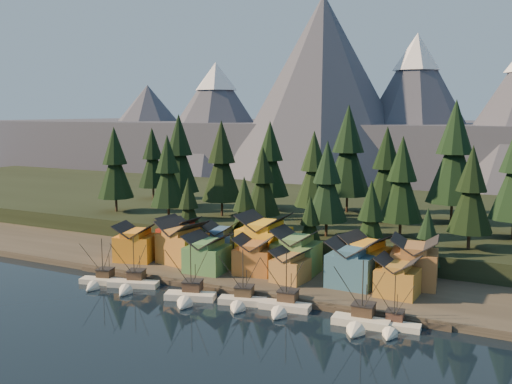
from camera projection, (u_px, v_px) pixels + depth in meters
The scene contains 44 objects.
ground at pixel (196, 321), 97.90m from camera, with size 500.00×500.00×0.00m, color black.
shore_strip at pixel (290, 262), 133.05m from camera, with size 400.00×50.00×1.50m, color #342E26.
hillside at pixel (355, 218), 176.81m from camera, with size 420.00×100.00×6.00m, color black.
dock at pixel (242, 291), 112.37m from camera, with size 80.00×4.00×1.00m, color #483E33.
mountain_ridge at pixel (422, 131), 284.42m from camera, with size 560.00×190.00×90.00m.
boat_0 at pixel (99, 276), 117.84m from camera, with size 9.67×10.12×10.58m.
boat_1 at pixel (131, 279), 115.65m from camera, with size 11.04×11.47×11.27m.
boat_2 at pixel (189, 289), 107.78m from camera, with size 10.33×10.90×12.07m.
boat_3 at pixel (241, 294), 105.31m from camera, with size 9.45×10.02×11.35m.
boat_4 at pixel (283, 299), 102.30m from camera, with size 9.77×10.44×11.77m.
boat_5 at pixel (360, 313), 94.47m from camera, with size 9.99×10.78×12.40m.
boat_6 at pixel (393, 320), 93.23m from camera, with size 9.24×9.95×9.85m.
house_front_0 at pixel (136, 241), 131.68m from camera, with size 10.27×9.94×8.49m.
house_front_1 at pixel (182, 241), 129.47m from camera, with size 10.61×10.30×9.63m.
house_front_2 at pixel (207, 252), 122.37m from camera, with size 8.67×8.73×8.12m.
house_front_3 at pixel (254, 254), 120.73m from camera, with size 8.96×8.66×7.96m.
house_front_4 at pixel (290, 264), 115.26m from camera, with size 7.08×7.54×6.60m.
house_front_5 at pixel (352, 262), 111.79m from camera, with size 9.06×8.28×9.28m.
house_front_6 at pixel (398, 275), 106.11m from camera, with size 7.65×7.26×7.41m.
house_back_0 at pixel (179, 235), 137.03m from camera, with size 8.59×8.27×9.00m.
house_back_1 at pixel (220, 240), 133.41m from camera, with size 8.62×8.69×8.32m.
house_back_2 at pixel (264, 237), 129.07m from camera, with size 10.84×9.98×11.29m.
house_back_3 at pixel (296, 250), 121.36m from camera, with size 9.44×8.45×9.42m.
house_back_4 at pixel (366, 256), 115.88m from camera, with size 10.21×9.94×9.43m.
house_back_5 at pixel (414, 260), 111.90m from camera, with size 9.81×9.90×9.81m.
tree_hill_0 at pixel (115, 165), 168.92m from camera, with size 10.89×10.89×25.38m.
tree_hill_1 at pixel (179, 156), 177.33m from camera, with size 12.46×12.46×29.03m.
tree_hill_2 at pixel (168, 174), 155.61m from camera, with size 10.10×10.10×23.53m.
tree_hill_3 at pixel (222, 164), 161.39m from camera, with size 11.74×11.74×27.34m.
tree_hill_4 at pixel (270, 162), 171.03m from camera, with size 11.58×11.58×26.98m.
tree_hill_5 at pixel (263, 183), 144.93m from camera, with size 9.04×9.04×21.07m.
tree_hill_6 at pixel (314, 172), 154.28m from camera, with size 10.58×10.58×24.64m.
tree_hill_7 at pixel (327, 184), 134.90m from camera, with size 9.88×9.88×23.01m.
tree_hill_8 at pixel (386, 170), 152.23m from camera, with size 11.11×11.11×25.88m.
tree_hill_9 at pixel (402, 182), 133.77m from camera, with size 10.36×10.36×24.13m.
tree_hill_10 at pixel (454, 156), 151.52m from camera, with size 14.15×14.15×32.97m.
tree_hill_11 at pixel (471, 193), 122.26m from camera, with size 9.72×9.72×22.65m.
tree_hill_15 at pixel (348, 154), 166.91m from camera, with size 13.65×13.65×31.81m.
tree_hill_16 at pixel (153, 160), 194.62m from camera, with size 10.45×10.45×24.34m.
tree_shore_0 at pixel (189, 209), 144.22m from camera, with size 7.63×7.63×17.79m.
tree_shore_1 at pixel (244, 212), 136.92m from camera, with size 8.11×8.11×18.89m.
tree_shore_2 at pixel (310, 226), 129.51m from camera, with size 6.65×6.65×15.48m.
tree_shore_3 at pixel (371, 221), 122.88m from camera, with size 8.43×8.43×19.63m.
tree_shore_4 at pixel (427, 239), 117.85m from camera, with size 6.24×6.24×14.54m.
Camera 1 is at (51.98, -78.81, 35.63)m, focal length 40.00 mm.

